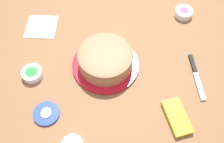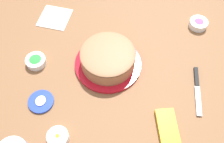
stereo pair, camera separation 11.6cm
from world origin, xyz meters
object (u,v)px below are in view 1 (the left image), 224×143
object	(u,v)px
paper_napkin	(41,26)
sprinkle_bowl_rainbow	(184,12)
frosted_cake	(105,60)
candy_box_lower	(177,117)
spreading_knife	(195,72)
frosting_tub_lid	(46,113)
sprinkle_bowl_green	(32,73)

from	to	relation	value
paper_napkin	sprinkle_bowl_rainbow	bearing A→B (deg)	99.04
frosted_cake	sprinkle_bowl_rainbow	xyz separation A→B (m)	(-0.33, 0.39, -0.03)
candy_box_lower	spreading_knife	bearing A→B (deg)	136.92
frosted_cake	paper_napkin	bearing A→B (deg)	-122.93
frosted_cake	frosting_tub_lid	bearing A→B (deg)	-42.59
frosted_cake	sprinkle_bowl_rainbow	size ratio (longest dim) A/B	3.35
candy_box_lower	paper_napkin	bearing A→B (deg)	-144.01
sprinkle_bowl_rainbow	sprinkle_bowl_green	size ratio (longest dim) A/B	0.99
spreading_knife	candy_box_lower	xyz separation A→B (m)	(0.22, -0.10, 0.00)
sprinkle_bowl_green	paper_napkin	distance (m)	0.29
spreading_knife	sprinkle_bowl_green	distance (m)	0.73
sprinkle_bowl_green	candy_box_lower	world-z (taller)	sprinkle_bowl_green
sprinkle_bowl_green	spreading_knife	bearing A→B (deg)	93.49
sprinkle_bowl_green	candy_box_lower	size ratio (longest dim) A/B	0.58
paper_napkin	frosting_tub_lid	bearing A→B (deg)	13.09
sprinkle_bowl_rainbow	candy_box_lower	bearing A→B (deg)	-8.09
frosted_cake	candy_box_lower	bearing A→B (deg)	51.18
sprinkle_bowl_rainbow	sprinkle_bowl_green	xyz separation A→B (m)	(0.40, -0.71, -0.00)
sprinkle_bowl_green	paper_napkin	size ratio (longest dim) A/B	0.61
spreading_knife	paper_napkin	bearing A→B (deg)	-108.03
spreading_knife	sprinkle_bowl_rainbow	bearing A→B (deg)	-176.74
frosting_tub_lid	candy_box_lower	xyz separation A→B (m)	(-0.01, 0.53, 0.00)
frosting_tub_lid	candy_box_lower	bearing A→B (deg)	90.61
sprinkle_bowl_green	sprinkle_bowl_rainbow	bearing A→B (deg)	119.57
frosted_cake	spreading_knife	xyz separation A→B (m)	(0.02, 0.41, -0.04)
frosting_tub_lid	sprinkle_bowl_rainbow	world-z (taller)	sprinkle_bowl_rainbow
sprinkle_bowl_rainbow	paper_napkin	distance (m)	0.73
frosted_cake	sprinkle_bowl_green	size ratio (longest dim) A/B	3.34
frosting_tub_lid	paper_napkin	size ratio (longest dim) A/B	0.72
paper_napkin	sprinkle_bowl_green	bearing A→B (deg)	3.09
sprinkle_bowl_rainbow	sprinkle_bowl_green	bearing A→B (deg)	-60.43
sprinkle_bowl_green	paper_napkin	bearing A→B (deg)	-176.91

